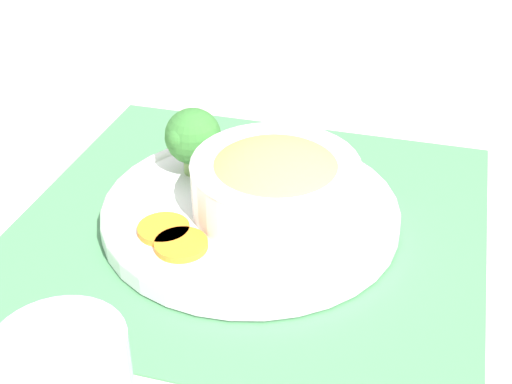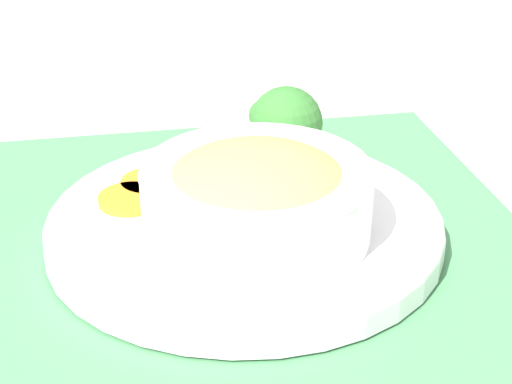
# 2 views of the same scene
# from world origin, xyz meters

# --- Properties ---
(ground_plane) EXTENTS (4.00, 4.00, 0.00)m
(ground_plane) POSITION_xyz_m (0.00, 0.00, 0.00)
(ground_plane) COLOR beige
(placemat) EXTENTS (0.43, 0.45, 0.00)m
(placemat) POSITION_xyz_m (0.00, 0.00, 0.00)
(placemat) COLOR #4C8C59
(placemat) RESTS_ON ground_plane
(plate) EXTENTS (0.28, 0.28, 0.02)m
(plate) POSITION_xyz_m (0.00, 0.00, 0.02)
(plate) COLOR white
(plate) RESTS_ON placemat
(bowl) EXTENTS (0.16, 0.16, 0.06)m
(bowl) POSITION_xyz_m (0.01, -0.02, 0.05)
(bowl) COLOR white
(bowl) RESTS_ON plate
(broccoli_floret) EXTENTS (0.06, 0.06, 0.07)m
(broccoli_floret) POSITION_xyz_m (0.04, 0.07, 0.06)
(broccoli_floret) COLOR #759E51
(broccoli_floret) RESTS_ON plate
(carrot_slice_near) EXTENTS (0.05, 0.05, 0.01)m
(carrot_slice_near) POSITION_xyz_m (-0.06, 0.06, 0.02)
(carrot_slice_near) COLOR orange
(carrot_slice_near) RESTS_ON plate
(carrot_slice_middle) EXTENTS (0.05, 0.05, 0.01)m
(carrot_slice_middle) POSITION_xyz_m (-0.08, 0.04, 0.02)
(carrot_slice_middle) COLOR orange
(carrot_slice_middle) RESTS_ON plate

